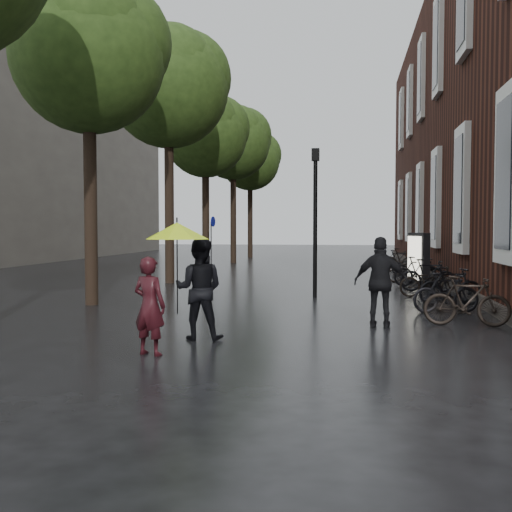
% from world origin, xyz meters
% --- Properties ---
extents(ground, '(120.00, 120.00, 0.00)m').
position_xyz_m(ground, '(0.00, 0.00, 0.00)').
color(ground, black).
extents(street_trees, '(4.33, 34.03, 8.91)m').
position_xyz_m(street_trees, '(-3.99, 15.91, 6.34)').
color(street_trees, black).
rests_on(street_trees, ground).
extents(person_burgundy, '(0.63, 0.51, 1.50)m').
position_xyz_m(person_burgundy, '(-0.72, 1.53, 0.75)').
color(person_burgundy, black).
rests_on(person_burgundy, ground).
extents(person_black, '(0.89, 0.71, 1.76)m').
position_xyz_m(person_black, '(-0.28, 2.88, 0.88)').
color(person_black, black).
rests_on(person_black, ground).
extents(lime_umbrella, '(1.06, 1.06, 1.57)m').
position_xyz_m(lime_umbrella, '(-0.49, 2.23, 1.88)').
color(lime_umbrella, black).
rests_on(lime_umbrella, ground).
extents(pedestrian_walking, '(1.07, 0.53, 1.76)m').
position_xyz_m(pedestrian_walking, '(2.89, 4.64, 0.88)').
color(pedestrian_walking, black).
rests_on(pedestrian_walking, ground).
extents(parked_bicycles, '(2.04, 16.44, 1.04)m').
position_xyz_m(parked_bicycles, '(4.60, 13.04, 0.47)').
color(parked_bicycles, black).
rests_on(parked_bicycles, ground).
extents(ad_lightbox, '(0.27, 1.17, 1.76)m').
position_xyz_m(ad_lightbox, '(4.55, 13.17, 0.89)').
color(ad_lightbox, black).
rests_on(ad_lightbox, ground).
extents(lamp_post, '(0.21, 0.21, 4.09)m').
position_xyz_m(lamp_post, '(1.36, 9.36, 2.49)').
color(lamp_post, black).
rests_on(lamp_post, ground).
extents(cycle_sign, '(0.13, 0.44, 2.41)m').
position_xyz_m(cycle_sign, '(-3.48, 17.79, 1.59)').
color(cycle_sign, '#262628').
rests_on(cycle_sign, ground).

